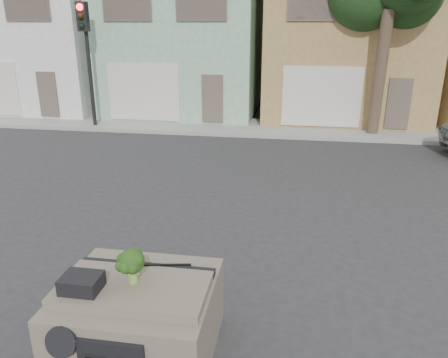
# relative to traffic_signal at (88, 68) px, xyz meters

# --- Properties ---
(ground_plane) EXTENTS (120.00, 120.00, 0.00)m
(ground_plane) POSITION_rel_traffic_signal_xyz_m (6.50, -9.50, -2.55)
(ground_plane) COLOR #303033
(ground_plane) RESTS_ON ground
(sidewalk) EXTENTS (40.00, 3.00, 0.15)m
(sidewalk) POSITION_rel_traffic_signal_xyz_m (6.50, 1.00, -2.47)
(sidewalk) COLOR gray
(sidewalk) RESTS_ON ground
(townhouse_white) EXTENTS (7.20, 8.20, 7.55)m
(townhouse_white) POSITION_rel_traffic_signal_xyz_m (-4.50, 5.00, 1.23)
(townhouse_white) COLOR white
(townhouse_white) RESTS_ON ground
(townhouse_mint) EXTENTS (7.20, 8.20, 7.55)m
(townhouse_mint) POSITION_rel_traffic_signal_xyz_m (3.00, 5.00, 1.23)
(townhouse_mint) COLOR #8FB999
(townhouse_mint) RESTS_ON ground
(townhouse_tan) EXTENTS (7.20, 8.20, 7.55)m
(townhouse_tan) POSITION_rel_traffic_signal_xyz_m (10.50, 5.00, 1.23)
(townhouse_tan) COLOR #A2824B
(townhouse_tan) RESTS_ON ground
(traffic_signal) EXTENTS (0.40, 0.40, 5.10)m
(traffic_signal) POSITION_rel_traffic_signal_xyz_m (0.00, 0.00, 0.00)
(traffic_signal) COLOR black
(traffic_signal) RESTS_ON ground
(tree_near) EXTENTS (4.40, 4.00, 8.50)m
(tree_near) POSITION_rel_traffic_signal_xyz_m (11.50, 0.30, 1.70)
(tree_near) COLOR #1B3A17
(tree_near) RESTS_ON ground
(car_dashboard) EXTENTS (2.00, 1.80, 1.12)m
(car_dashboard) POSITION_rel_traffic_signal_xyz_m (6.50, -12.50, -1.99)
(car_dashboard) COLOR #6C6253
(car_dashboard) RESTS_ON ground
(instrument_hump) EXTENTS (0.48, 0.38, 0.20)m
(instrument_hump) POSITION_rel_traffic_signal_xyz_m (5.92, -12.85, -1.33)
(instrument_hump) COLOR black
(instrument_hump) RESTS_ON car_dashboard
(wiper_arm) EXTENTS (0.69, 0.15, 0.02)m
(wiper_arm) POSITION_rel_traffic_signal_xyz_m (6.78, -12.12, -1.42)
(wiper_arm) COLOR black
(wiper_arm) RESTS_ON car_dashboard
(broccoli) EXTENTS (0.54, 0.54, 0.48)m
(broccoli) POSITION_rel_traffic_signal_xyz_m (6.49, -12.58, -1.19)
(broccoli) COLOR #1C3910
(broccoli) RESTS_ON car_dashboard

